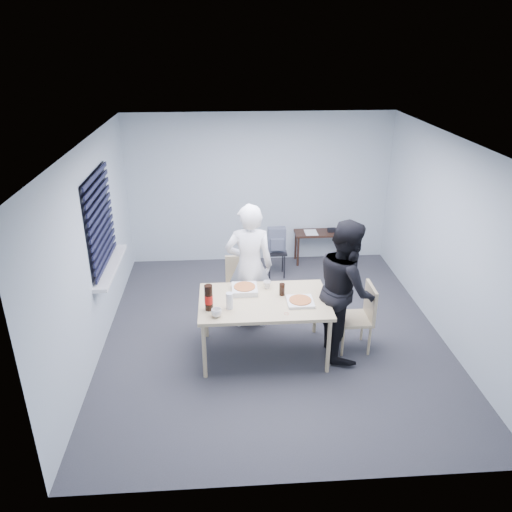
{
  "coord_description": "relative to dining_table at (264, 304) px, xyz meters",
  "views": [
    {
      "loc": [
        -0.64,
        -5.77,
        3.73
      ],
      "look_at": [
        -0.23,
        0.1,
        1.11
      ],
      "focal_mm": 35.0,
      "sensor_mm": 36.0,
      "label": 1
    }
  ],
  "objects": [
    {
      "name": "chair_far",
      "position": [
        -0.25,
        0.98,
        -0.2
      ],
      "size": [
        0.42,
        0.42,
        0.89
      ],
      "color": "tan",
      "rests_on": "ground"
    },
    {
      "name": "room",
      "position": [
        -2.03,
        0.85,
        0.73
      ],
      "size": [
        5.0,
        5.0,
        5.0
      ],
      "color": "#2C2C31",
      "rests_on": "ground"
    },
    {
      "name": "pizza_box_a",
      "position": [
        -0.23,
        0.23,
        0.1
      ],
      "size": [
        0.32,
        0.32,
        0.08
      ],
      "rotation": [
        0.0,
        0.0,
        -0.2
      ],
      "color": "white",
      "rests_on": "dining_table"
    },
    {
      "name": "person_white",
      "position": [
        -0.14,
        0.72,
        0.17
      ],
      "size": [
        0.65,
        0.42,
        1.77
      ],
      "primitive_type": "imported",
      "rotation": [
        0.0,
        0.0,
        3.14
      ],
      "color": "white",
      "rests_on": "ground"
    },
    {
      "name": "mug_a",
      "position": [
        -0.58,
        -0.35,
        0.11
      ],
      "size": [
        0.17,
        0.17,
        0.1
      ],
      "primitive_type": "imported",
      "rotation": [
        0.0,
        0.0,
        0.52
      ],
      "color": "white",
      "rests_on": "dining_table"
    },
    {
      "name": "stool",
      "position": [
        0.4,
        2.23,
        -0.37
      ],
      "size": [
        0.33,
        0.33,
        0.45
      ],
      "color": "black",
      "rests_on": "ground"
    },
    {
      "name": "dining_table",
      "position": [
        0.0,
        0.0,
        0.0
      ],
      "size": [
        1.58,
        1.0,
        0.77
      ],
      "color": "tan",
      "rests_on": "ground"
    },
    {
      "name": "cola_glass",
      "position": [
        0.23,
        0.11,
        0.14
      ],
      "size": [
        0.09,
        0.09,
        0.16
      ],
      "primitive_type": "cylinder",
      "rotation": [
        0.0,
        0.0,
        0.29
      ],
      "color": "black",
      "rests_on": "dining_table"
    },
    {
      "name": "person_black",
      "position": [
        1.01,
        0.01,
        0.17
      ],
      "size": [
        0.47,
        0.86,
        1.77
      ],
      "primitive_type": "imported",
      "rotation": [
        0.0,
        0.0,
        1.57
      ],
      "color": "black",
      "rests_on": "ground"
    },
    {
      "name": "black_box",
      "position": [
        1.43,
        2.73,
        -0.11
      ],
      "size": [
        0.15,
        0.12,
        0.06
      ],
      "primitive_type": "cube",
      "rotation": [
        0.0,
        0.0,
        -0.15
      ],
      "color": "black",
      "rests_on": "side_table"
    },
    {
      "name": "soda_bottle",
      "position": [
        -0.66,
        -0.18,
        0.21
      ],
      "size": [
        0.1,
        0.1,
        0.32
      ],
      "rotation": [
        0.0,
        0.0,
        0.23
      ],
      "color": "black",
      "rests_on": "dining_table"
    },
    {
      "name": "plastic_cups",
      "position": [
        -0.42,
        -0.17,
        0.16
      ],
      "size": [
        0.1,
        0.1,
        0.2
      ],
      "primitive_type": "cylinder",
      "rotation": [
        0.0,
        0.0,
        -0.23
      ],
      "color": "silver",
      "rests_on": "dining_table"
    },
    {
      "name": "papers",
      "position": [
        1.06,
        2.72,
        -0.14
      ],
      "size": [
        0.23,
        0.31,
        0.0
      ],
      "primitive_type": "cube",
      "rotation": [
        0.0,
        0.0,
        -0.07
      ],
      "color": "white",
      "rests_on": "side_table"
    },
    {
      "name": "rubber_band",
      "position": [
        0.23,
        -0.35,
        0.06
      ],
      "size": [
        0.07,
        0.07,
        0.0
      ],
      "primitive_type": "torus",
      "rotation": [
        0.0,
        0.0,
        0.34
      ],
      "color": "red",
      "rests_on": "dining_table"
    },
    {
      "name": "chair_right",
      "position": [
        1.24,
        0.04,
        -0.2
      ],
      "size": [
        0.42,
        0.42,
        0.89
      ],
      "color": "tan",
      "rests_on": "ground"
    },
    {
      "name": "side_table",
      "position": [
        1.21,
        2.73,
        -0.22
      ],
      "size": [
        0.85,
        0.38,
        0.57
      ],
      "color": "#371E16",
      "rests_on": "ground"
    },
    {
      "name": "pizza_box_b",
      "position": [
        0.43,
        -0.1,
        0.08
      ],
      "size": [
        0.32,
        0.32,
        0.05
      ],
      "rotation": [
        0.0,
        0.0,
        0.38
      ],
      "color": "white",
      "rests_on": "dining_table"
    },
    {
      "name": "backpack",
      "position": [
        0.4,
        2.22,
        -0.06
      ],
      "size": [
        0.29,
        0.21,
        0.41
      ],
      "rotation": [
        0.0,
        0.0,
        -0.2
      ],
      "color": "slate",
      "rests_on": "stool"
    },
    {
      "name": "mug_b",
      "position": [
        0.07,
        0.31,
        0.11
      ],
      "size": [
        0.1,
        0.1,
        0.09
      ],
      "primitive_type": "imported",
      "color": "white",
      "rests_on": "dining_table"
    }
  ]
}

